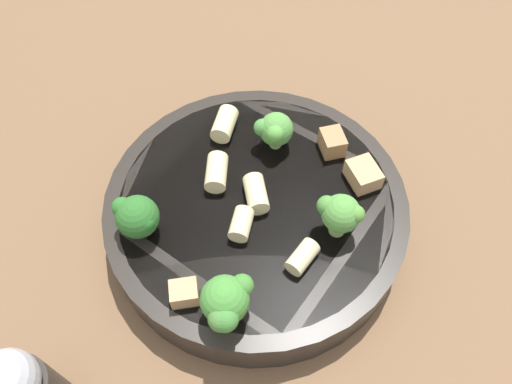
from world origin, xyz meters
name	(u,v)px	position (x,y,z in m)	size (l,w,h in m)	color
ground_plane	(256,224)	(0.00, 0.00, 0.00)	(2.00, 2.00, 0.00)	brown
pasta_bowl	(256,210)	(0.00, 0.00, 0.02)	(0.23, 0.23, 0.04)	#28231E
broccoli_floret_0	(275,130)	(0.04, -0.04, 0.06)	(0.03, 0.03, 0.03)	#93B766
broccoli_floret_1	(226,303)	(-0.07, 0.06, 0.06)	(0.03, 0.04, 0.04)	#93B766
broccoli_floret_2	(136,217)	(0.02, 0.08, 0.06)	(0.03, 0.03, 0.03)	#93B766
broccoli_floret_3	(341,214)	(-0.05, -0.04, 0.06)	(0.03, 0.03, 0.04)	#93B766
rigatoni_0	(224,124)	(0.07, -0.01, 0.04)	(0.02, 0.02, 0.03)	beige
rigatoni_1	(241,224)	(-0.02, 0.02, 0.04)	(0.01, 0.01, 0.02)	beige
rigatoni_2	(216,172)	(0.03, 0.02, 0.04)	(0.02, 0.02, 0.03)	beige
rigatoni_3	(305,255)	(-0.06, 0.00, 0.04)	(0.01, 0.01, 0.02)	beige
rigatoni_4	(255,195)	(0.00, 0.00, 0.04)	(0.02, 0.02, 0.03)	beige
chicken_chunk_0	(363,174)	(-0.03, -0.08, 0.04)	(0.03, 0.02, 0.02)	tan
chicken_chunk_1	(332,142)	(0.01, -0.08, 0.04)	(0.02, 0.02, 0.02)	#A87A4C
chicken_chunk_2	(184,293)	(-0.04, 0.08, 0.04)	(0.02, 0.02, 0.01)	tan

